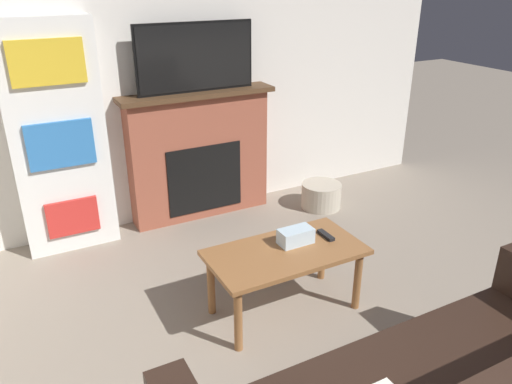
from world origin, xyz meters
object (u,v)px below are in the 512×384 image
(tv, at_px, (196,57))
(coffee_table, at_px, (285,259))
(fireplace, at_px, (199,155))
(storage_basket, at_px, (321,195))
(bookshelf, at_px, (58,139))

(tv, relative_size, coffee_table, 1.03)
(fireplace, height_order, coffee_table, fireplace)
(coffee_table, relative_size, storage_basket, 2.65)
(tv, distance_m, bookshelf, 1.25)
(coffee_table, xyz_separation_m, bookshelf, (-1.07, 1.57, 0.50))
(fireplace, relative_size, coffee_table, 1.36)
(bookshelf, distance_m, storage_basket, 2.34)
(tv, distance_m, coffee_table, 1.88)
(fireplace, bearing_deg, bookshelf, -178.84)
(bookshelf, height_order, storage_basket, bookshelf)
(fireplace, distance_m, tv, 0.84)
(bookshelf, bearing_deg, coffee_table, -55.86)
(fireplace, xyz_separation_m, tv, (-0.00, -0.02, 0.84))
(coffee_table, relative_size, bookshelf, 0.55)
(fireplace, height_order, tv, tv)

